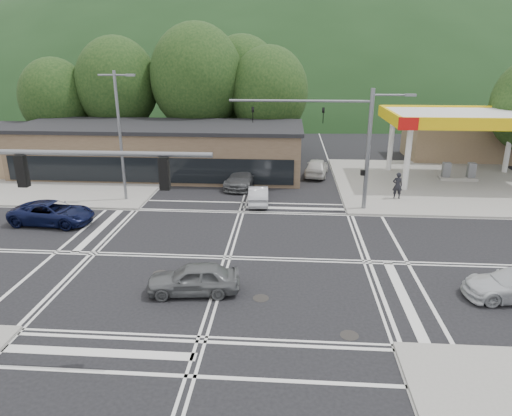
# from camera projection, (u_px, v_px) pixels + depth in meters

# --- Properties ---
(ground) EXTENTS (120.00, 120.00, 0.00)m
(ground) POSITION_uv_depth(u_px,v_px,m) (227.00, 258.00, 23.67)
(ground) COLOR black
(ground) RESTS_ON ground
(sidewalk_ne) EXTENTS (16.00, 16.00, 0.15)m
(sidewalk_ne) POSITION_uv_depth(u_px,v_px,m) (436.00, 184.00, 36.77)
(sidewalk_ne) COLOR gray
(sidewalk_ne) RESTS_ON ground
(sidewalk_nw) EXTENTS (16.00, 16.00, 0.15)m
(sidewalk_nw) POSITION_uv_depth(u_px,v_px,m) (76.00, 177.00, 38.83)
(sidewalk_nw) COLOR gray
(sidewalk_nw) RESTS_ON ground
(gas_station_canopy) EXTENTS (12.32, 8.34, 5.75)m
(gas_station_canopy) POSITION_uv_depth(u_px,v_px,m) (466.00, 120.00, 35.97)
(gas_station_canopy) COLOR silver
(gas_station_canopy) RESTS_ON ground
(convenience_store) EXTENTS (10.00, 6.00, 3.80)m
(convenience_store) POSITION_uv_depth(u_px,v_px,m) (460.00, 140.00, 45.28)
(convenience_store) COLOR #846B4F
(convenience_store) RESTS_ON ground
(commercial_row) EXTENTS (24.00, 8.00, 4.00)m
(commercial_row) POSITION_uv_depth(u_px,v_px,m) (161.00, 151.00, 39.62)
(commercial_row) COLOR brown
(commercial_row) RESTS_ON ground
(hill_north) EXTENTS (252.00, 126.00, 140.00)m
(hill_north) POSITION_uv_depth(u_px,v_px,m) (277.00, 97.00, 108.62)
(hill_north) COLOR #1A3417
(hill_north) RESTS_ON ground
(tree_n_a) EXTENTS (8.00, 8.00, 11.75)m
(tree_n_a) POSITION_uv_depth(u_px,v_px,m) (117.00, 84.00, 44.97)
(tree_n_a) COLOR #382619
(tree_n_a) RESTS_ON ground
(tree_n_b) EXTENTS (9.00, 9.00, 12.98)m
(tree_n_b) POSITION_uv_depth(u_px,v_px,m) (197.00, 78.00, 44.22)
(tree_n_b) COLOR #382619
(tree_n_b) RESTS_ON ground
(tree_n_c) EXTENTS (7.60, 7.60, 10.87)m
(tree_n_c) POSITION_uv_depth(u_px,v_px,m) (269.00, 92.00, 44.16)
(tree_n_c) COLOR #382619
(tree_n_c) RESTS_ON ground
(tree_n_d) EXTENTS (6.80, 6.80, 9.76)m
(tree_n_d) POSITION_uv_depth(u_px,v_px,m) (55.00, 98.00, 44.86)
(tree_n_d) COLOR #382619
(tree_n_d) RESTS_ON ground
(tree_n_e) EXTENTS (8.40, 8.40, 11.98)m
(tree_n_e) POSITION_uv_depth(u_px,v_px,m) (242.00, 82.00, 47.93)
(tree_n_e) COLOR #382619
(tree_n_e) RESTS_ON ground
(streetlight_nw) EXTENTS (2.50, 0.25, 9.00)m
(streetlight_nw) POSITION_uv_depth(u_px,v_px,m) (120.00, 131.00, 31.11)
(streetlight_nw) COLOR slate
(streetlight_nw) RESTS_ON ground
(signal_mast_ne) EXTENTS (11.65, 0.30, 8.00)m
(signal_mast_ne) POSITION_uv_depth(u_px,v_px,m) (350.00, 135.00, 29.29)
(signal_mast_ne) COLOR slate
(signal_mast_ne) RESTS_ON ground
(car_blue_west) EXTENTS (5.22, 2.70, 1.41)m
(car_blue_west) POSITION_uv_depth(u_px,v_px,m) (52.00, 213.00, 28.18)
(car_blue_west) COLOR black
(car_blue_west) RESTS_ON ground
(car_grey_center) EXTENTS (4.21, 2.09, 1.38)m
(car_grey_center) POSITION_uv_depth(u_px,v_px,m) (193.00, 278.00, 20.01)
(car_grey_center) COLOR #5C5F60
(car_grey_center) RESTS_ON ground
(car_queue_a) EXTENTS (1.59, 3.93, 1.27)m
(car_queue_a) POSITION_uv_depth(u_px,v_px,m) (258.00, 195.00, 32.04)
(car_queue_a) COLOR #ACAEB4
(car_queue_a) RESTS_ON ground
(car_queue_b) EXTENTS (2.42, 4.64, 1.51)m
(car_queue_b) POSITION_uv_depth(u_px,v_px,m) (317.00, 167.00, 39.22)
(car_queue_b) COLOR beige
(car_queue_b) RESTS_ON ground
(car_northbound) EXTENTS (2.94, 5.44, 1.50)m
(car_northbound) POSITION_uv_depth(u_px,v_px,m) (243.00, 177.00, 36.13)
(car_northbound) COLOR #525456
(car_northbound) RESTS_ON ground
(pedestrian) EXTENTS (0.71, 0.47, 1.91)m
(pedestrian) POSITION_uv_depth(u_px,v_px,m) (397.00, 185.00, 32.53)
(pedestrian) COLOR black
(pedestrian) RESTS_ON sidewalk_ne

